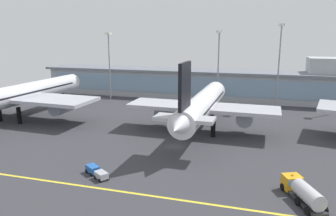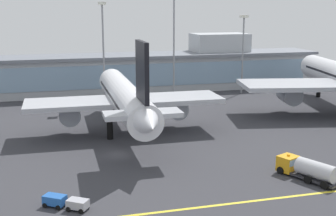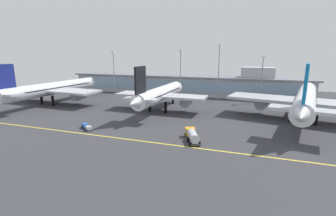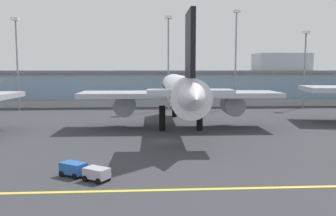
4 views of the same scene
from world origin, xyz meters
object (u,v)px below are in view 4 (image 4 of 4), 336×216
Objects in this scene: baggage_tug_near at (84,171)px; apron_light_mast_west at (236,46)px; apron_light_mast_east at (17,50)px; apron_light_mast_centre at (168,49)px; airliner_near_right at (180,91)px; apron_light_mast_far_east at (305,57)px.

baggage_tug_near is 0.21× the size of apron_light_mast_west.
baggage_tug_near is 0.23× the size of apron_light_mast_east.
apron_light_mast_east is (-57.49, -0.31, -1.42)m from apron_light_mast_west.
apron_light_mast_centre reaches higher than baggage_tug_near.
apron_light_mast_centre reaches higher than airliner_near_right.
apron_light_mast_far_east is at bearing 0.89° from apron_light_mast_east.
apron_light_mast_centre is 1.15× the size of apron_light_mast_far_east.
baggage_tug_near is (-12.43, -29.89, -5.96)m from airliner_near_right.
airliner_near_right reaches higher than baggage_tug_near.
apron_light_mast_west is (30.54, 60.94, 16.21)m from baggage_tug_near.
apron_light_mast_east is at bearing -179.11° from apron_light_mast_far_east.
airliner_near_right is 50.73m from apron_light_mast_east.
apron_light_mast_east is at bearing 176.89° from apron_light_mast_centre.
apron_light_mast_east reaches higher than baggage_tug_near.
airliner_near_right is 30.04m from apron_light_mast_centre.
apron_light_mast_west is (18.11, 31.05, 10.25)m from airliner_near_right.
apron_light_mast_centre is at bearing -172.46° from apron_light_mast_west.
airliner_near_right is at bearing -37.98° from apron_light_mast_east.
apron_light_mast_centre is 38.19m from apron_light_mast_far_east.
airliner_near_right is at bearing -120.25° from apron_light_mast_west.
apron_light_mast_east is 77.16m from apron_light_mast_far_east.
baggage_tug_near is at bearing -66.04° from apron_light_mast_east.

